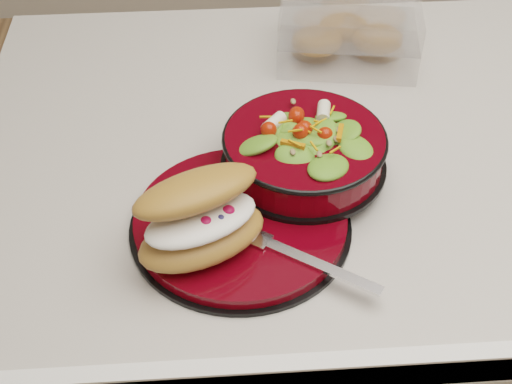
{
  "coord_description": "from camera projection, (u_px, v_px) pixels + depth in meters",
  "views": [
    {
      "loc": [
        -0.28,
        -0.76,
        1.52
      ],
      "look_at": [
        -0.24,
        -0.15,
        0.94
      ],
      "focal_mm": 50.0,
      "sensor_mm": 36.0,
      "label": 1
    }
  ],
  "objects": [
    {
      "name": "salad_bowl",
      "position": [
        304.0,
        146.0,
        0.89
      ],
      "size": [
        0.21,
        0.21,
        0.09
      ],
      "rotation": [
        0.0,
        0.0,
        -0.26
      ],
      "color": "black",
      "rests_on": "dinner_plate"
    },
    {
      "name": "croissant",
      "position": [
        201.0,
        218.0,
        0.78
      ],
      "size": [
        0.17,
        0.15,
        0.09
      ],
      "rotation": [
        0.0,
        0.0,
        0.44
      ],
      "color": "#BF743A",
      "rests_on": "dinner_plate"
    },
    {
      "name": "dinner_plate",
      "position": [
        241.0,
        223.0,
        0.85
      ],
      "size": [
        0.27,
        0.27,
        0.02
      ],
      "rotation": [
        0.0,
        0.0,
        0.21
      ],
      "color": "black",
      "rests_on": "island_counter"
    },
    {
      "name": "island_counter",
      "position": [
        379.0,
        326.0,
        1.3
      ],
      "size": [
        1.24,
        0.74,
        0.9
      ],
      "color": "white",
      "rests_on": "ground"
    },
    {
      "name": "fork",
      "position": [
        300.0,
        257.0,
        0.8
      ],
      "size": [
        0.16,
        0.12,
        0.0
      ],
      "rotation": [
        0.0,
        0.0,
        0.97
      ],
      "color": "silver",
      "rests_on": "dinner_plate"
    },
    {
      "name": "pastry_box",
      "position": [
        348.0,
        31.0,
        1.11
      ],
      "size": [
        0.23,
        0.19,
        0.09
      ],
      "rotation": [
        0.0,
        0.0,
        -0.16
      ],
      "color": "white",
      "rests_on": "island_counter"
    }
  ]
}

